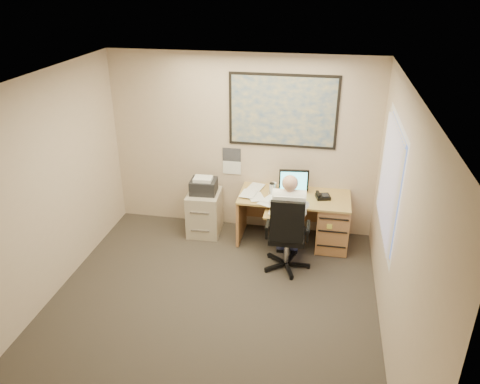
% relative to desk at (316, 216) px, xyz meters
% --- Properties ---
extents(room_shell, '(4.00, 4.50, 2.70)m').
position_rel_desk_xyz_m(room_shell, '(-1.17, -1.90, 0.91)').
color(room_shell, '#322C26').
rests_on(room_shell, ground).
extents(desk, '(1.60, 0.97, 1.09)m').
position_rel_desk_xyz_m(desk, '(0.00, 0.00, 0.00)').
color(desk, tan).
rests_on(desk, ground).
extents(world_map, '(1.56, 0.03, 1.06)m').
position_rel_desk_xyz_m(world_map, '(-0.58, 0.33, 1.46)').
color(world_map, '#1E4C93').
rests_on(world_map, room_shell).
extents(wall_calendar, '(0.28, 0.01, 0.42)m').
position_rel_desk_xyz_m(wall_calendar, '(-1.33, 0.34, 0.64)').
color(wall_calendar, white).
rests_on(wall_calendar, room_shell).
extents(window_blinds, '(0.06, 1.40, 1.30)m').
position_rel_desk_xyz_m(window_blinds, '(0.80, -1.10, 1.11)').
color(window_blinds, beige).
rests_on(window_blinds, room_shell).
extents(filing_cabinet, '(0.51, 0.60, 0.93)m').
position_rel_desk_xyz_m(filing_cabinet, '(-1.69, 0.01, -0.04)').
color(filing_cabinet, '#B4A791').
rests_on(filing_cabinet, ground).
extents(office_chair, '(0.67, 0.67, 1.11)m').
position_rel_desk_xyz_m(office_chair, '(-0.36, -0.77, -0.12)').
color(office_chair, black).
rests_on(office_chair, ground).
extents(person, '(0.59, 0.82, 1.35)m').
position_rel_desk_xyz_m(person, '(-0.35, -0.68, 0.23)').
color(person, white).
rests_on(person, office_chair).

